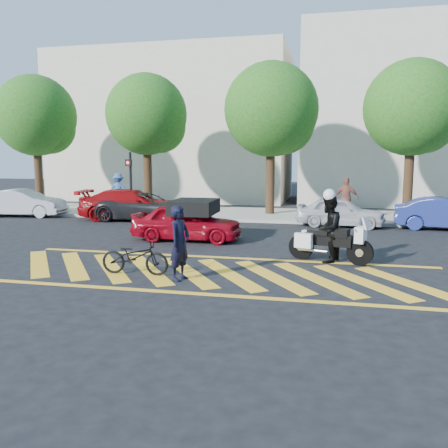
% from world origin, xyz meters
% --- Properties ---
extents(ground, '(90.00, 90.00, 0.00)m').
position_xyz_m(ground, '(0.00, 0.00, 0.00)').
color(ground, black).
rests_on(ground, ground).
extents(sidewalk, '(60.00, 5.00, 0.15)m').
position_xyz_m(sidewalk, '(0.00, 12.00, 0.07)').
color(sidewalk, '#9E998E').
rests_on(sidewalk, ground).
extents(crosswalk, '(12.33, 4.00, 0.01)m').
position_xyz_m(crosswalk, '(-0.04, 0.00, 0.00)').
color(crosswalk, yellow).
rests_on(crosswalk, ground).
extents(building_left, '(16.00, 8.00, 10.00)m').
position_xyz_m(building_left, '(-8.00, 21.00, 5.00)').
color(building_left, beige).
rests_on(building_left, ground).
extents(building_right, '(16.00, 8.00, 11.00)m').
position_xyz_m(building_right, '(9.00, 21.00, 5.50)').
color(building_right, beige).
rests_on(building_right, ground).
extents(tree_far_left, '(4.40, 4.40, 7.41)m').
position_xyz_m(tree_far_left, '(-12.87, 12.06, 5.05)').
color(tree_far_left, black).
rests_on(tree_far_left, ground).
extents(tree_left, '(4.20, 4.20, 7.26)m').
position_xyz_m(tree_left, '(-6.37, 12.06, 4.99)').
color(tree_left, black).
rests_on(tree_left, ground).
extents(tree_center, '(4.60, 4.60, 7.56)m').
position_xyz_m(tree_center, '(0.13, 12.06, 5.10)').
color(tree_center, black).
rests_on(tree_center, ground).
extents(tree_right, '(4.40, 4.40, 7.41)m').
position_xyz_m(tree_right, '(6.63, 12.06, 5.05)').
color(tree_right, black).
rests_on(tree_right, ground).
extents(signal_pole, '(0.28, 0.43, 3.20)m').
position_xyz_m(signal_pole, '(-6.50, 9.74, 1.92)').
color(signal_pole, black).
rests_on(signal_pole, ground).
extents(officer_bike, '(0.60, 0.76, 1.83)m').
position_xyz_m(officer_bike, '(-0.53, -0.84, 0.92)').
color(officer_bike, black).
rests_on(officer_bike, ground).
extents(bicycle, '(1.79, 0.67, 0.93)m').
position_xyz_m(bicycle, '(-1.82, -0.59, 0.47)').
color(bicycle, black).
rests_on(bicycle, ground).
extents(police_motorcycle, '(2.38, 1.16, 1.08)m').
position_xyz_m(police_motorcycle, '(2.97, 2.01, 0.59)').
color(police_motorcycle, black).
rests_on(police_motorcycle, ground).
extents(officer_moto, '(0.98, 1.11, 1.93)m').
position_xyz_m(officer_moto, '(2.96, 2.00, 0.97)').
color(officer_moto, black).
rests_on(officer_moto, ground).
extents(red_convertible, '(3.97, 1.69, 1.34)m').
position_xyz_m(red_convertible, '(-2.01, 4.46, 0.67)').
color(red_convertible, maroon).
rests_on(red_convertible, ground).
extents(parked_far_left, '(4.27, 1.96, 1.36)m').
position_xyz_m(parked_far_left, '(-12.05, 9.20, 0.68)').
color(parked_far_left, '#A2A5A9').
rests_on(parked_far_left, ground).
extents(parked_left, '(5.22, 2.66, 1.45)m').
position_xyz_m(parked_left, '(-6.20, 9.20, 0.73)').
color(parked_left, maroon).
rests_on(parked_left, ground).
extents(parked_mid_left, '(4.77, 2.38, 1.30)m').
position_xyz_m(parked_mid_left, '(-5.50, 9.20, 0.65)').
color(parked_mid_left, black).
rests_on(parked_mid_left, ground).
extents(parked_mid_right, '(3.85, 1.86, 1.27)m').
position_xyz_m(parked_mid_right, '(3.41, 9.20, 0.63)').
color(parked_mid_right, '#B9BABE').
rests_on(parked_mid_right, ground).
extents(parked_right, '(4.11, 1.74, 1.32)m').
position_xyz_m(parked_right, '(7.61, 9.20, 0.66)').
color(parked_right, navy).
rests_on(parked_right, ground).
extents(pedestrian_left, '(1.37, 0.98, 1.91)m').
position_xyz_m(pedestrian_left, '(-8.73, 13.10, 1.10)').
color(pedestrian_left, '#38579B').
rests_on(pedestrian_left, sidewalk).
extents(pedestrian_right, '(1.17, 0.65, 1.89)m').
position_xyz_m(pedestrian_right, '(3.68, 10.74, 1.09)').
color(pedestrian_right, '#975544').
rests_on(pedestrian_right, sidewalk).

